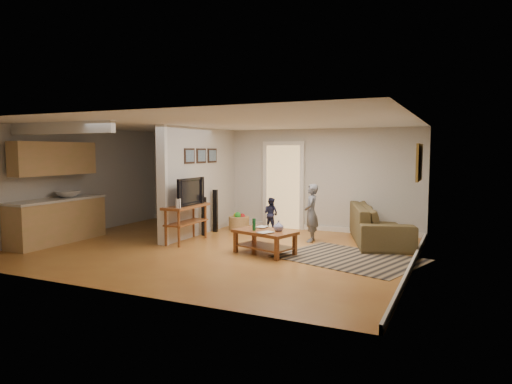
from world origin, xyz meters
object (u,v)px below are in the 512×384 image
sofa (378,241)px  speaker_right (215,211)px  coffee_table (266,236)px  speaker_left (204,216)px  tv_console (187,209)px  child (311,242)px  toy_basket (239,222)px  toddler (271,230)px

sofa → speaker_right: size_ratio=2.62×
coffee_table → speaker_left: bearing=150.7°
tv_console → child: tv_console is taller
speaker_right → child: bearing=-14.4°
coffee_table → tv_console: bearing=170.1°
speaker_left → toy_basket: size_ratio=1.76×
coffee_table → tv_console: 2.07m
toddler → speaker_right: bearing=49.4°
speaker_left → toddler: bearing=74.1°
toy_basket → toddler: 0.82m
sofa → speaker_right: 3.87m
tv_console → speaker_right: bearing=91.2°
coffee_table → toy_basket: coffee_table is taller
coffee_table → toddler: bearing=110.7°
toddler → toy_basket: bearing=38.1°
child → toddler: (-1.36, 1.00, 0.00)m
speaker_right → sofa: bearing=-3.0°
toy_basket → toddler: size_ratio=0.63×
tv_console → toddler: (1.06, 2.15, -0.73)m
coffee_table → speaker_left: speaker_left is taller
child → speaker_right: bearing=-107.0°
coffee_table → speaker_right: (-2.07, 1.69, 0.16)m
sofa → toy_basket: toy_basket is taller
child → sofa: bearing=103.9°
speaker_left → speaker_right: speaker_right is taller
tv_console → speaker_left: bearing=92.8°
coffee_table → child: bearing=74.4°
sofa → tv_console: bearing=97.5°
speaker_right → toddler: (1.12, 0.81, -0.51)m
tv_console → toddler: bearing=62.3°
sofa → toddler: (-2.68, 0.35, 0.00)m
speaker_right → toddler: size_ratio=1.27×
tv_console → speaker_left: 0.86m
toddler → speaker_left: bearing=63.9°
coffee_table → speaker_left: 2.37m
sofa → child: child is taller
sofa → coffee_table: size_ratio=2.07×
toddler → coffee_table: bearing=124.4°
tv_console → speaker_left: tv_console is taller
sofa → toy_basket: bearing=71.5°
tv_console → child: bearing=23.9°
speaker_left → child: bearing=31.8°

